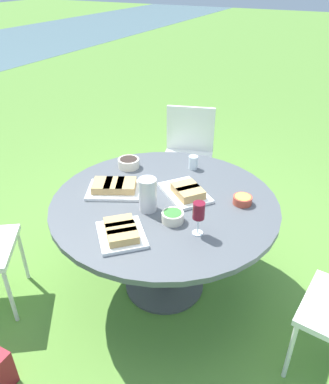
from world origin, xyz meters
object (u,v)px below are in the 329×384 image
(wine_glass, at_px, (199,212))
(chair_far_back, at_px, (188,149))
(water_pitcher, at_px, (148,195))
(dining_table, at_px, (164,213))

(wine_glass, bearing_deg, chair_far_back, 25.55)
(water_pitcher, bearing_deg, wine_glass, -102.93)
(dining_table, relative_size, wine_glass, 7.19)
(dining_table, distance_m, chair_far_back, 1.21)
(water_pitcher, bearing_deg, chair_far_back, 13.12)
(chair_far_back, bearing_deg, water_pitcher, -166.88)
(water_pitcher, height_order, wine_glass, water_pitcher)
(dining_table, height_order, wine_glass, wine_glass)
(dining_table, bearing_deg, wine_glass, -124.76)
(dining_table, xyz_separation_m, water_pitcher, (-0.14, 0.04, 0.20))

